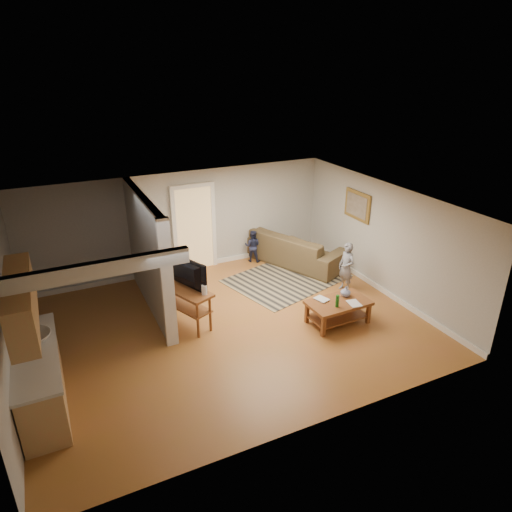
# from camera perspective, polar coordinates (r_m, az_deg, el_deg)

# --- Properties ---
(ground) EXTENTS (7.50, 7.50, 0.00)m
(ground) POSITION_cam_1_polar(r_m,az_deg,el_deg) (9.25, -3.32, -8.78)
(ground) COLOR #976326
(ground) RESTS_ON ground
(room_shell) EXTENTS (7.54, 6.02, 2.52)m
(room_shell) POSITION_cam_1_polar(r_m,az_deg,el_deg) (8.64, -11.17, -0.70)
(room_shell) COLOR #A19F9B
(room_shell) RESTS_ON ground
(area_rug) EXTENTS (3.14, 2.63, 0.01)m
(area_rug) POSITION_cam_1_polar(r_m,az_deg,el_deg) (11.15, 3.90, -2.79)
(area_rug) COLOR black
(area_rug) RESTS_ON ground
(sofa) EXTENTS (2.14, 2.99, 0.81)m
(sofa) POSITION_cam_1_polar(r_m,az_deg,el_deg) (12.06, 4.63, -0.72)
(sofa) COLOR #4B3B25
(sofa) RESTS_ON ground
(coffee_table) EXTENTS (1.25, 0.75, 0.73)m
(coffee_table) POSITION_cam_1_polar(r_m,az_deg,el_deg) (9.34, 10.29, -6.14)
(coffee_table) COLOR brown
(coffee_table) RESTS_ON ground
(tv_console) EXTENTS (0.94, 1.37, 1.10)m
(tv_console) POSITION_cam_1_polar(r_m,az_deg,el_deg) (9.07, -8.88, -4.40)
(tv_console) COLOR brown
(tv_console) RESTS_ON ground
(speaker_left) EXTENTS (0.10, 0.10, 0.97)m
(speaker_left) POSITION_cam_1_polar(r_m,az_deg,el_deg) (9.89, -8.08, -3.47)
(speaker_left) COLOR black
(speaker_left) RESTS_ON ground
(speaker_right) EXTENTS (0.14, 0.14, 1.05)m
(speaker_right) POSITION_cam_1_polar(r_m,az_deg,el_deg) (10.91, -13.36, -1.00)
(speaker_right) COLOR black
(speaker_right) RESTS_ON ground
(toy_basket) EXTENTS (0.47, 0.47, 0.42)m
(toy_basket) POSITION_cam_1_polar(r_m,az_deg,el_deg) (10.43, -10.03, -4.05)
(toy_basket) COLOR #996F42
(toy_basket) RESTS_ON ground
(child) EXTENTS (0.33, 0.46, 1.16)m
(child) POSITION_cam_1_polar(r_m,az_deg,el_deg) (10.79, 10.99, -4.20)
(child) COLOR slate
(child) RESTS_ON ground
(toddler) EXTENTS (0.53, 0.51, 0.86)m
(toddler) POSITION_cam_1_polar(r_m,az_deg,el_deg) (12.07, -0.43, -0.63)
(toddler) COLOR #1E2340
(toddler) RESTS_ON ground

